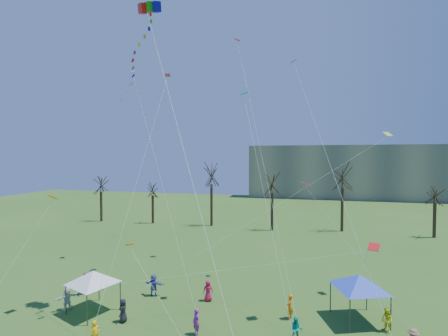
% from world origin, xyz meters
% --- Properties ---
extents(distant_building, '(60.00, 14.00, 15.00)m').
position_xyz_m(distant_building, '(22.00, 82.00, 7.50)').
color(distant_building, gray).
rests_on(distant_building, ground).
extents(bare_tree_row, '(68.85, 8.74, 11.09)m').
position_xyz_m(bare_tree_row, '(2.92, 36.10, 6.90)').
color(bare_tree_row, black).
rests_on(bare_tree_row, ground).
extents(big_box_kite, '(5.69, 5.75, 24.42)m').
position_xyz_m(big_box_kite, '(-5.08, 6.24, 18.79)').
color(big_box_kite, red).
rests_on(big_box_kite, ground).
extents(canopy_tent_white, '(3.94, 3.94, 3.16)m').
position_xyz_m(canopy_tent_white, '(-8.92, 5.84, 2.68)').
color(canopy_tent_white, '#3F3F44').
rests_on(canopy_tent_white, ground).
extents(canopy_tent_blue, '(4.20, 4.20, 3.34)m').
position_xyz_m(canopy_tent_blue, '(10.31, 9.18, 2.83)').
color(canopy_tent_blue, '#3F3F44').
rests_on(canopy_tent_blue, ground).
extents(festival_crowd, '(26.46, 10.58, 1.84)m').
position_xyz_m(festival_crowd, '(-0.72, 5.23, 0.86)').
color(festival_crowd, red).
rests_on(festival_crowd, ground).
extents(small_kites_aloft, '(26.42, 19.67, 34.61)m').
position_xyz_m(small_kites_aloft, '(0.04, 10.67, 12.91)').
color(small_kites_aloft, orange).
rests_on(small_kites_aloft, ground).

